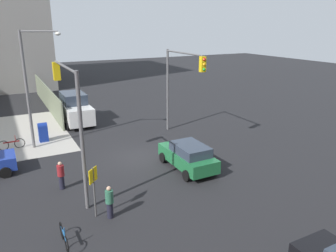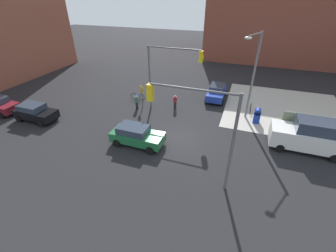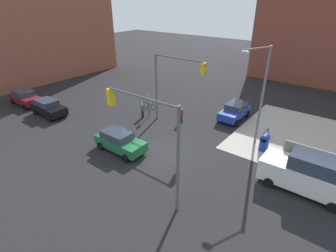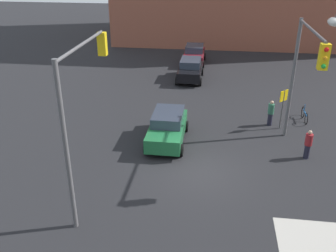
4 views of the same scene
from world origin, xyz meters
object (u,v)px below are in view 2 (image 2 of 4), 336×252
Objects in this scene: street_lamp_corner at (253,72)px; sedan_black at (35,112)px; bicycle_at_crosswalk at (138,97)px; mailbox_blue at (257,115)px; traffic_signal_se_corner at (199,120)px; traffic_signal_nw_corner at (169,67)px; sedan_green at (137,135)px; pedestrian_waiting at (137,102)px; coupe_blue at (217,92)px; bicycle_leaning_on_fence at (251,108)px; van_white_delivery at (310,136)px; pedestrian_crossing at (175,102)px.

street_lamp_corner reaches higher than sedan_black.
street_lamp_corner reaches higher than bicycle_at_crosswalk.
street_lamp_corner is 4.57× the size of bicycle_at_crosswalk.
traffic_signal_se_corner is at bearing -111.30° from mailbox_blue.
street_lamp_corner reaches higher than traffic_signal_nw_corner.
sedan_green is 10.98m from sedan_black.
mailbox_blue is 0.92× the size of pedestrian_waiting.
coupe_blue is 19.04m from sedan_black.
mailbox_blue is at bearing 68.70° from traffic_signal_se_corner.
bicycle_leaning_on_fence is 12.46m from bicycle_at_crosswalk.
coupe_blue is at bearing 137.95° from van_white_delivery.
traffic_signal_se_corner is at bearing -104.37° from street_lamp_corner.
mailbox_blue is 0.35× the size of coupe_blue.
traffic_signal_se_corner is 1.20× the size of van_white_delivery.
coupe_blue reaches higher than bicycle_leaning_on_fence.
traffic_signal_se_corner is at bearing -48.47° from bicycle_at_crosswalk.
pedestrian_crossing is 4.89m from bicycle_at_crosswalk.
sedan_black is at bearing -151.83° from traffic_signal_nw_corner.
bicycle_leaning_on_fence is at bearing 75.14° from traffic_signal_se_corner.
bicycle_at_crosswalk is (-4.36, 1.50, -4.28)m from traffic_signal_nw_corner.
traffic_signal_se_corner reaches higher than bicycle_leaning_on_fence.
pedestrian_waiting is (-7.52, -5.44, -0.04)m from coupe_blue.
pedestrian_waiting is at bearing 172.77° from van_white_delivery.
sedan_green is 1.05× the size of coupe_blue.
van_white_delivery is (8.25, -7.44, 0.44)m from coupe_blue.
pedestrian_waiting is at bearing -34.13° from pedestrian_crossing.
traffic_signal_se_corner is 4.16× the size of pedestrian_waiting.
traffic_signal_nw_corner reaches higher than mailbox_blue.
traffic_signal_se_corner is 12.34m from pedestrian_waiting.
street_lamp_corner is (2.55, 9.96, 0.08)m from traffic_signal_se_corner.
pedestrian_waiting is (-10.85, -1.66, -3.90)m from street_lamp_corner.
traffic_signal_se_corner is 1.53× the size of sedan_green.
sedan_black reaches higher than bicycle_leaning_on_fence.
bicycle_at_crosswalk is (-1.00, 2.20, -0.46)m from pedestrian_waiting.
traffic_signal_se_corner is 14.27m from coupe_blue.
bicycle_at_crosswalk is (-4.80, 0.80, -0.45)m from pedestrian_crossing.
pedestrian_waiting is (-2.87, 5.79, -0.04)m from sedan_green.
mailbox_blue is 0.34× the size of sedan_green.
sedan_green is 1.06× the size of sedan_black.
traffic_signal_nw_corner is 4.20× the size of pedestrian_crossing.
coupe_blue and sedan_black have the same top height.
sedan_black is (-15.62, -10.88, -0.00)m from coupe_blue.
sedan_green is at bearing -142.58° from mailbox_blue.
van_white_delivery is at bearing 8.20° from sedan_black.
sedan_green is (-5.43, 2.51, -3.77)m from traffic_signal_se_corner.
sedan_black is (-11.46, -6.14, -3.78)m from traffic_signal_nw_corner.
traffic_signal_nw_corner is at bearing -172.68° from street_lamp_corner.
street_lamp_corner is 5.17× the size of pedestrian_crossing.
traffic_signal_nw_corner is at bearing -176.69° from mailbox_blue.
bicycle_at_crosswalk is (-3.87, 7.99, -0.50)m from sedan_green.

